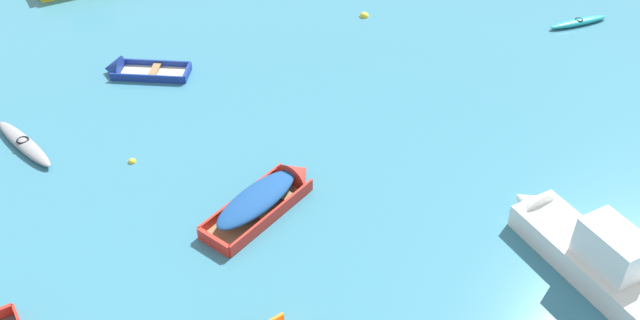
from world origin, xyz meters
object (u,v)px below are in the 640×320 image
Objects in this scene: rowboat_deep_blue_back_row_left at (128,70)px; mooring_buoy_between_boats_left at (132,162)px; kayak_grey_outer_left at (24,143)px; rowboat_red_near_left at (272,193)px; motor_launch_white_foreground_center at (583,247)px; kayak_turquoise_midfield_right at (578,22)px; mooring_buoy_midfield at (364,16)px.

mooring_buoy_between_boats_left is (2.81, -5.41, -0.16)m from rowboat_deep_blue_back_row_left.
rowboat_red_near_left reaches higher than kayak_grey_outer_left.
motor_launch_white_foreground_center reaches higher than kayak_turquoise_midfield_right.
motor_launch_white_foreground_center reaches higher than rowboat_deep_blue_back_row_left.
rowboat_red_near_left is (-10.30, -15.26, 0.22)m from kayak_turquoise_midfield_right.
mooring_buoy_between_boats_left is at bearing 175.83° from motor_launch_white_foreground_center.
rowboat_deep_blue_back_row_left reaches higher than mooring_buoy_midfield.
motor_launch_white_foreground_center is 1.14× the size of rowboat_red_near_left.
mooring_buoy_midfield is (0.40, 13.62, -0.37)m from rowboat_red_near_left.
mooring_buoy_midfield is at bearing 52.36° from kayak_grey_outer_left.
rowboat_red_near_left is 10.70× the size of mooring_buoy_midfield.
rowboat_deep_blue_back_row_left is at bearing 76.10° from kayak_grey_outer_left.
motor_launch_white_foreground_center is 15.32m from mooring_buoy_between_boats_left.
rowboat_red_near_left is at bearing -91.70° from mooring_buoy_midfield.
rowboat_deep_blue_back_row_left is at bearing 160.15° from motor_launch_white_foreground_center.
rowboat_red_near_left is 16.83× the size of mooring_buoy_between_boats_left.
mooring_buoy_midfield is at bearing 123.96° from motor_launch_white_foreground_center.
kayak_grey_outer_left is at bearing -103.90° from rowboat_deep_blue_back_row_left.
kayak_grey_outer_left is 0.75× the size of rowboat_red_near_left.
motor_launch_white_foreground_center is at bearing -19.85° from rowboat_deep_blue_back_row_left.
kayak_turquoise_midfield_right is 6.45× the size of mooring_buoy_midfield.
rowboat_red_near_left is (9.64, -0.59, 0.19)m from kayak_grey_outer_left.
mooring_buoy_midfield reaches higher than mooring_buoy_between_boats_left.
motor_launch_white_foreground_center is at bearing -56.04° from mooring_buoy_midfield.
rowboat_deep_blue_back_row_left reaches higher than kayak_grey_outer_left.
rowboat_red_near_left is at bearing -36.74° from rowboat_deep_blue_back_row_left.
kayak_turquoise_midfield_right is 0.60× the size of rowboat_red_near_left.
kayak_grey_outer_left is 5.74m from rowboat_deep_blue_back_row_left.
rowboat_deep_blue_back_row_left is (1.38, 5.57, -0.02)m from kayak_grey_outer_left.
kayak_grey_outer_left is 19.49m from motor_launch_white_foreground_center.
motor_launch_white_foreground_center reaches higher than mooring_buoy_midfield.
motor_launch_white_foreground_center is (19.46, -0.95, 0.49)m from kayak_grey_outer_left.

